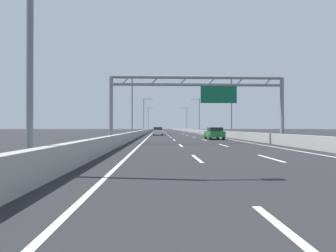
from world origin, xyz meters
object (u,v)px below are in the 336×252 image
at_px(streetlamp_left_distant, 149,118).
at_px(streetlamp_right_distant, 186,118).
at_px(streetlamp_left_far, 145,113).
at_px(white_car, 158,131).
at_px(streetlamp_left_mid, 134,102).
at_px(streetlamp_right_mid, 230,102).
at_px(green_car, 214,133).
at_px(silver_car, 158,129).
at_px(streetlamp_left_near, 38,4).
at_px(streetlamp_right_far, 199,113).
at_px(sign_gantry, 200,92).
at_px(orange_car, 158,130).

relative_size(streetlamp_left_distant, streetlamp_right_distant, 1.00).
bearing_deg(streetlamp_left_far, white_car, -80.10).
relative_size(streetlamp_left_mid, streetlamp_right_mid, 1.00).
relative_size(green_car, silver_car, 0.90).
bearing_deg(streetlamp_right_mid, streetlamp_right_distant, 90.00).
height_order(streetlamp_right_mid, green_car, streetlamp_right_mid).
xyz_separation_m(streetlamp_left_near, streetlamp_left_far, (0.00, 62.51, 0.00)).
relative_size(streetlamp_left_near, white_car, 2.13).
bearing_deg(streetlamp_right_far, silver_car, 107.16).
relative_size(streetlamp_right_far, streetlamp_right_distant, 1.00).
relative_size(streetlamp_left_near, streetlamp_left_mid, 1.00).
bearing_deg(white_car, sign_gantry, -81.09).
distance_m(streetlamp_right_mid, streetlamp_right_distant, 62.51).
relative_size(green_car, orange_car, 0.97).
bearing_deg(white_car, streetlamp_left_far, 99.90).
xyz_separation_m(sign_gantry, streetlamp_left_mid, (-7.73, 15.62, 0.55)).
distance_m(streetlamp_left_mid, streetlamp_right_mid, 14.93).
xyz_separation_m(streetlamp_left_distant, orange_car, (3.80, -11.74, -4.64)).
xyz_separation_m(silver_car, orange_car, (0.15, -17.00, 0.01)).
height_order(streetlamp_left_near, white_car, streetlamp_left_near).
bearing_deg(streetlamp_right_far, green_car, -95.99).
bearing_deg(streetlamp_right_far, streetlamp_right_mid, -90.00).
bearing_deg(streetlamp_left_near, streetlamp_left_distant, 90.00).
height_order(sign_gantry, orange_car, sign_gantry).
relative_size(streetlamp_right_mid, streetlamp_right_distant, 1.00).
distance_m(streetlamp_left_far, streetlamp_left_distant, 31.26).
bearing_deg(streetlamp_left_near, streetlamp_right_mid, 64.47).
relative_size(streetlamp_left_mid, silver_car, 2.04).
bearing_deg(streetlamp_right_distant, orange_car, -133.46).
bearing_deg(streetlamp_right_distant, streetlamp_left_near, -99.05).
bearing_deg(streetlamp_right_distant, silver_car, 154.99).
xyz_separation_m(streetlamp_left_near, streetlamp_right_distant, (14.93, 93.77, 0.00)).
distance_m(white_car, green_car, 18.64).
height_order(streetlamp_left_mid, orange_car, streetlamp_left_mid).
height_order(streetlamp_right_mid, white_car, streetlamp_right_mid).
bearing_deg(white_car, orange_car, 89.87).
bearing_deg(silver_car, streetlamp_left_distant, -124.77).
xyz_separation_m(streetlamp_left_mid, silver_car, (3.65, 67.77, -4.65)).
relative_size(streetlamp_left_near, green_car, 2.27).
height_order(streetlamp_right_mid, streetlamp_right_distant, same).
relative_size(streetlamp_right_far, white_car, 2.13).
relative_size(streetlamp_right_mid, streetlamp_right_far, 1.00).
bearing_deg(streetlamp_right_distant, green_car, -93.31).
xyz_separation_m(streetlamp_right_mid, streetlamp_right_distant, (0.00, 62.51, 0.00)).
bearing_deg(green_car, streetlamp_left_far, 105.82).
height_order(silver_car, orange_car, orange_car).
relative_size(sign_gantry, silver_car, 3.54).
distance_m(streetlamp_right_far, streetlamp_right_distant, 31.26).
bearing_deg(streetlamp_left_mid, orange_car, 85.72).
distance_m(green_car, silver_car, 75.33).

